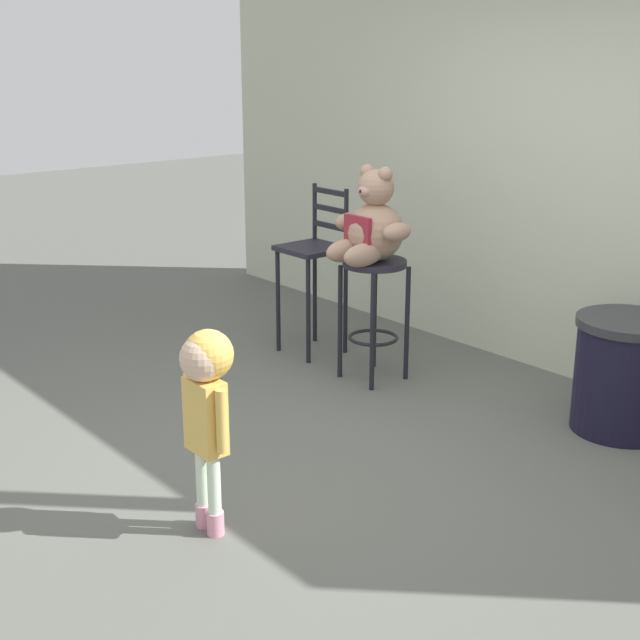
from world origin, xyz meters
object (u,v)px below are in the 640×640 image
at_px(teddy_bear, 372,226).
at_px(bar_chair_empty, 315,258).
at_px(child_walking, 206,388).
at_px(bar_stool_with_teddy, 374,294).
at_px(trash_bin, 624,374).

height_order(teddy_bear, bar_chair_empty, teddy_bear).
bearing_deg(bar_chair_empty, child_walking, -50.34).
bearing_deg(child_walking, bar_chair_empty, 16.78).
height_order(teddy_bear, child_walking, teddy_bear).
distance_m(bar_stool_with_teddy, teddy_bear, 0.45).
relative_size(bar_stool_with_teddy, bar_chair_empty, 0.68).
bearing_deg(teddy_bear, trash_bin, 19.72).
xyz_separation_m(teddy_bear, bar_chair_empty, (-0.68, 0.09, -0.34)).
relative_size(child_walking, bar_chair_empty, 0.81).
bearing_deg(bar_stool_with_teddy, bar_chair_empty, 175.00).
bearing_deg(bar_chair_empty, trash_bin, 11.76).
height_order(trash_bin, bar_chair_empty, bar_chair_empty).
bearing_deg(bar_chair_empty, bar_stool_with_teddy, -5.00).
relative_size(bar_stool_with_teddy, trash_bin, 1.20).
xyz_separation_m(bar_stool_with_teddy, teddy_bear, (0.00, -0.03, 0.45)).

